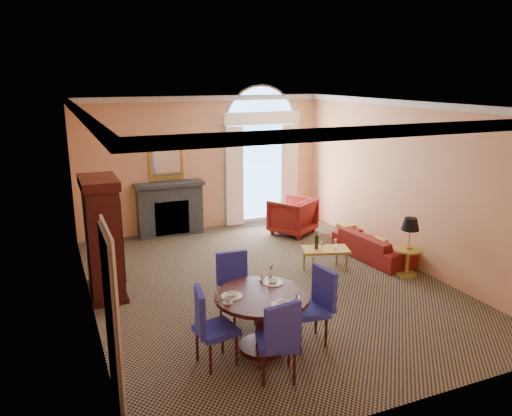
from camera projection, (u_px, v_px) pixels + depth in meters
name	position (u px, v px, depth m)	size (l,w,h in m)	color
ground	(267.00, 284.00, 9.04)	(7.50, 7.50, 0.00)	#111538
room_envelope	(251.00, 141.00, 8.98)	(6.04, 7.52, 3.45)	#EBA370
armoire	(103.00, 240.00, 8.35)	(0.59, 1.05, 2.05)	black
dining_table	(262.00, 309.00, 6.74)	(1.29, 1.29, 1.01)	black
dining_chair_north	(235.00, 283.00, 7.54)	(0.58, 0.58, 1.09)	#262798
dining_chair_south	(280.00, 336.00, 6.00)	(0.60, 0.60, 1.09)	#262798
dining_chair_east	(316.00, 301.00, 6.95)	(0.56, 0.55, 1.09)	#262798
dining_chair_west	(209.00, 323.00, 6.33)	(0.57, 0.55, 1.09)	#262798
sofa	(373.00, 246.00, 10.25)	(1.82, 0.71, 0.53)	maroon
armchair	(292.00, 216.00, 11.83)	(0.91, 0.94, 0.85)	maroon
coffee_table	(325.00, 250.00, 9.56)	(0.98, 0.73, 0.79)	#AC8833
side_table	(409.00, 239.00, 9.25)	(0.53, 0.53, 1.10)	#AC8833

